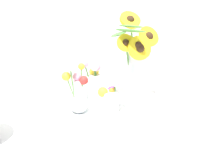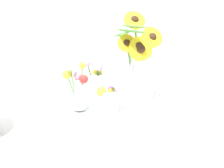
% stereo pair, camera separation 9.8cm
% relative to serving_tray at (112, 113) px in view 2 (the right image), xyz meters
% --- Properties ---
extents(ground_plane, '(6.00, 6.00, 0.00)m').
position_rel_serving_tray_xyz_m(ground_plane, '(0.01, -0.08, -0.01)').
color(ground_plane, silver).
extents(serving_tray, '(0.49, 0.49, 0.02)m').
position_rel_serving_tray_xyz_m(serving_tray, '(0.00, 0.00, 0.00)').
color(serving_tray, silver).
rests_on(serving_tray, ground_plane).
extents(mason_jar_sunflowers, '(0.22, 0.24, 0.36)m').
position_rel_serving_tray_xyz_m(mason_jar_sunflowers, '(0.12, 0.03, 0.16)').
color(mason_jar_sunflowers, silver).
rests_on(mason_jar_sunflowers, serving_tray).
extents(vase_small_center, '(0.10, 0.07, 0.17)m').
position_rel_serving_tray_xyz_m(vase_small_center, '(-0.02, -0.03, 0.08)').
color(vase_small_center, white).
rests_on(vase_small_center, serving_tray).
extents(vase_bulb_right, '(0.09, 0.07, 0.21)m').
position_rel_serving_tray_xyz_m(vase_bulb_right, '(-0.12, 0.04, 0.09)').
color(vase_bulb_right, white).
rests_on(vase_bulb_right, serving_tray).
extents(vase_small_back, '(0.09, 0.08, 0.18)m').
position_rel_serving_tray_xyz_m(vase_small_back, '(-0.03, 0.12, 0.09)').
color(vase_small_back, white).
rests_on(vase_small_back, serving_tray).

